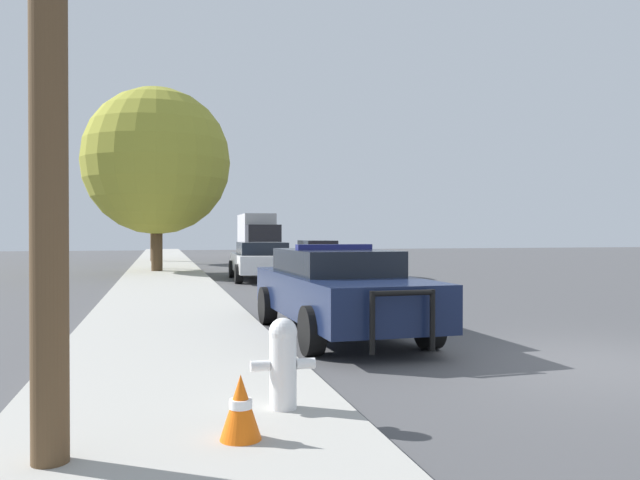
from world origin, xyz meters
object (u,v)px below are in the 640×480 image
traffic_cone (241,407)px  police_car (338,289)px  car_background_midblock (261,260)px  tree_sidewalk_mid (157,161)px  fire_hydrant (283,360)px  tree_sidewalk_far (153,161)px  car_background_oncoming (318,253)px  box_truck (257,233)px  traffic_light (183,187)px

traffic_cone → police_car: bearing=66.6°
car_background_midblock → tree_sidewalk_mid: 6.86m
fire_hydrant → tree_sidewalk_far: (-1.43, 30.18, 5.07)m
car_background_oncoming → box_truck: box_truck is taller
car_background_oncoming → tree_sidewalk_far: 11.14m
fire_hydrant → tree_sidewalk_mid: 21.34m
traffic_light → box_truck: (6.17, 19.06, -2.01)m
tree_sidewalk_far → traffic_light: bearing=-80.1°
car_background_midblock → tree_sidewalk_mid: (-3.61, 4.36, 3.88)m
car_background_oncoming → car_background_midblock: bearing=60.4°
tree_sidewalk_mid → police_car: bearing=-79.7°
box_truck → traffic_cone: size_ratio=16.15×
traffic_light → car_background_midblock: 7.14m
tree_sidewalk_mid → fire_hydrant: bearing=-86.7°
police_car → tree_sidewalk_far: size_ratio=0.65×
police_car → box_truck: bearing=-98.4°
tree_sidewalk_far → traffic_cone: 31.37m
traffic_light → traffic_cone: 23.53m
car_background_oncoming → box_truck: 17.71m
car_background_oncoming → tree_sidewalk_mid: 9.04m
fire_hydrant → box_truck: bearing=81.7°
tree_sidewalk_far → tree_sidewalk_mid: size_ratio=1.07×
car_background_oncoming → car_background_midblock: car_background_midblock is taller
box_truck → fire_hydrant: bearing=83.0°
box_truck → tree_sidewalk_far: 14.24m
police_car → tree_sidewalk_mid: (-2.99, 16.44, 3.84)m
fire_hydrant → tree_sidewalk_far: 30.64m
tree_sidewalk_far → car_background_midblock: bearing=-74.3°
fire_hydrant → traffic_light: size_ratio=0.16×
tree_sidewalk_far → car_background_oncoming: bearing=-38.7°
car_background_midblock → fire_hydrant: bearing=-96.0°
box_truck → tree_sidewalk_far: bearing=58.1°
car_background_oncoming → traffic_light: bearing=10.7°
car_background_midblock → traffic_cone: car_background_midblock is taller
fire_hydrant → tree_sidewalk_mid: (-1.20, 20.92, 4.04)m
police_car → car_background_midblock: 12.09m
car_background_midblock → tree_sidewalk_far: 14.98m
police_car → tree_sidewalk_mid: 17.14m
traffic_light → tree_sidewalk_far: tree_sidewalk_far is taller
car_background_oncoming → traffic_cone: bearing=73.2°
box_truck → traffic_cone: bearing=82.5°
fire_hydrant → tree_sidewalk_far: tree_sidewalk_far is taller
fire_hydrant → traffic_light: (-0.10, 22.56, 3.13)m
car_background_oncoming → box_truck: bearing=-90.4°
fire_hydrant → tree_sidewalk_mid: tree_sidewalk_mid is taller
traffic_cone → fire_hydrant: bearing=57.6°
fire_hydrant → traffic_cone: (-0.47, -0.73, -0.18)m
box_truck → tree_sidewalk_mid: tree_sidewalk_mid is taller
fire_hydrant → box_truck: size_ratio=0.10×
traffic_cone → tree_sidewalk_mid: bearing=91.9°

